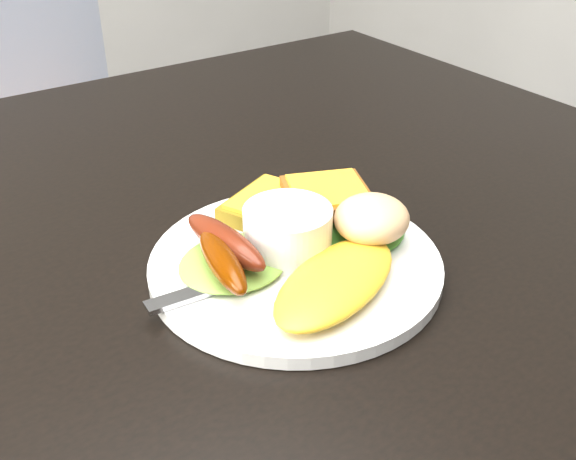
{
  "coord_description": "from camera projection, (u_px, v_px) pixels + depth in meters",
  "views": [
    {
      "loc": [
        -0.14,
        -0.48,
        1.05
      ],
      "look_at": [
        0.11,
        -0.12,
        0.78
      ],
      "focal_mm": 42.0,
      "sensor_mm": 36.0,
      "label": 1
    }
  ],
  "objects": [
    {
      "name": "dining_table",
      "position": [
        100.0,
        264.0,
        0.57
      ],
      "size": [
        1.2,
        0.8,
        0.04
      ],
      "primitive_type": "cube",
      "color": "black",
      "rests_on": "ground"
    },
    {
      "name": "dining_chair",
      "position": [
        71.0,
        154.0,
        1.42
      ],
      "size": [
        0.53,
        0.53,
        0.05
      ],
      "primitive_type": "cube",
      "rotation": [
        0.0,
        0.0,
        0.43
      ],
      "color": "#AC7860",
      "rests_on": "ground"
    },
    {
      "name": "plate",
      "position": [
        295.0,
        264.0,
        0.52
      ],
      "size": [
        0.23,
        0.23,
        0.01
      ],
      "primitive_type": "cylinder",
      "color": "white",
      "rests_on": "dining_table"
    },
    {
      "name": "lettuce_left",
      "position": [
        234.0,
        262.0,
        0.51
      ],
      "size": [
        0.1,
        0.1,
        0.01
      ],
      "primitive_type": "ellipsoid",
      "rotation": [
        0.0,
        0.0,
        0.24
      ],
      "color": "#54892F",
      "rests_on": "plate"
    },
    {
      "name": "lettuce_right",
      "position": [
        359.0,
        231.0,
        0.55
      ],
      "size": [
        0.1,
        0.1,
        0.01
      ],
      "primitive_type": "ellipsoid",
      "rotation": [
        0.0,
        0.0,
        0.36
      ],
      "color": "#458B34",
      "rests_on": "plate"
    },
    {
      "name": "omelette",
      "position": [
        336.0,
        281.0,
        0.48
      ],
      "size": [
        0.14,
        0.11,
        0.02
      ],
      "primitive_type": "ellipsoid",
      "rotation": [
        0.0,
        0.0,
        0.39
      ],
      "color": "yellow",
      "rests_on": "plate"
    },
    {
      "name": "sausage_a",
      "position": [
        222.0,
        261.0,
        0.48
      ],
      "size": [
        0.04,
        0.09,
        0.02
      ],
      "primitive_type": "ellipsoid",
      "rotation": [
        0.0,
        0.0,
        -0.18
      ],
      "color": "#5D2601",
      "rests_on": "lettuce_left"
    },
    {
      "name": "sausage_b",
      "position": [
        225.0,
        241.0,
        0.5
      ],
      "size": [
        0.03,
        0.1,
        0.02
      ],
      "primitive_type": "ellipsoid",
      "rotation": [
        0.0,
        0.0,
        0.1
      ],
      "color": "#612817",
      "rests_on": "lettuce_left"
    },
    {
      "name": "ramekin",
      "position": [
        288.0,
        232.0,
        0.52
      ],
      "size": [
        0.09,
        0.09,
        0.04
      ],
      "primitive_type": "cylinder",
      "rotation": [
        0.0,
        0.0,
        -0.41
      ],
      "color": "white",
      "rests_on": "plate"
    },
    {
      "name": "toast_a",
      "position": [
        278.0,
        208.0,
        0.57
      ],
      "size": [
        0.1,
        0.1,
        0.01
      ],
      "primitive_type": "cube",
      "rotation": [
        0.0,
        0.0,
        0.42
      ],
      "color": "#7E6415",
      "rests_on": "plate"
    },
    {
      "name": "toast_b",
      "position": [
        328.0,
        196.0,
        0.57
      ],
      "size": [
        0.09,
        0.09,
        0.01
      ],
      "primitive_type": "cube",
      "rotation": [
        0.0,
        0.0,
        -0.39
      ],
      "color": "brown",
      "rests_on": "toast_a"
    },
    {
      "name": "potato_salad",
      "position": [
        372.0,
        219.0,
        0.53
      ],
      "size": [
        0.08,
        0.08,
        0.03
      ],
      "primitive_type": "ellipsoid",
      "rotation": [
        0.0,
        0.0,
        0.39
      ],
      "color": "beige",
      "rests_on": "lettuce_right"
    },
    {
      "name": "fork",
      "position": [
        254.0,
        274.0,
        0.5
      ],
      "size": [
        0.17,
        0.03,
        0.0
      ],
      "primitive_type": "cube",
      "rotation": [
        0.0,
        0.0,
        -0.08
      ],
      "color": "#ADAFB7",
      "rests_on": "plate"
    }
  ]
}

